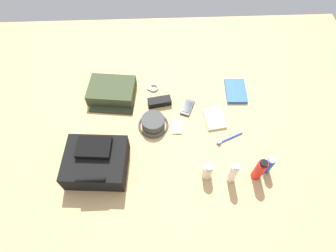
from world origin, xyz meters
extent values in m
cube|color=tan|center=(0.00, 0.00, -0.01)|extent=(2.64, 2.02, 0.02)
cube|color=black|center=(0.38, 0.22, 0.06)|extent=(0.33, 0.28, 0.12)
cube|color=black|center=(0.38, 0.17, 0.14)|extent=(0.18, 0.13, 0.03)
cylinder|color=black|center=(0.38, 0.34, 0.14)|extent=(0.14, 0.02, 0.02)
cube|color=#384228|center=(0.33, -0.27, 0.04)|extent=(0.30, 0.23, 0.08)
cube|color=#2C3520|center=(0.33, -0.16, 0.01)|extent=(0.27, 0.10, 0.01)
cylinder|color=#444444|center=(0.08, -0.03, 0.04)|extent=(0.13, 0.13, 0.06)
torus|color=#444444|center=(0.08, -0.03, 0.01)|extent=(0.18, 0.18, 0.01)
cylinder|color=blue|center=(-0.50, 0.27, 0.05)|extent=(0.04, 0.04, 0.11)
cylinder|color=silver|center=(-0.50, 0.27, 0.12)|extent=(0.03, 0.03, 0.01)
cylinder|color=red|center=(-0.44, 0.30, 0.07)|extent=(0.05, 0.05, 0.15)
cylinder|color=black|center=(-0.44, 0.30, 0.16)|extent=(0.04, 0.04, 0.01)
cylinder|color=white|center=(-0.31, 0.31, 0.08)|extent=(0.04, 0.04, 0.15)
cylinder|color=white|center=(-0.31, 0.31, 0.16)|extent=(0.03, 0.03, 0.01)
cylinder|color=beige|center=(-0.19, 0.29, 0.05)|extent=(0.05, 0.05, 0.10)
cylinder|color=silver|center=(-0.19, 0.29, 0.11)|extent=(0.04, 0.04, 0.01)
cube|color=blue|center=(-0.44, -0.26, 0.01)|extent=(0.13, 0.19, 0.02)
cube|color=white|center=(-0.44, -0.26, 0.01)|extent=(0.13, 0.18, 0.01)
cube|color=black|center=(-0.12, -0.15, 0.01)|extent=(0.10, 0.13, 0.01)
cube|color=black|center=(-0.12, -0.15, 0.01)|extent=(0.07, 0.09, 0.00)
cube|color=#B7B7BC|center=(-0.05, -0.01, 0.01)|extent=(0.06, 0.09, 0.01)
cylinder|color=silver|center=(-0.05, -0.02, 0.01)|extent=(0.03, 0.03, 0.00)
torus|color=#99999E|center=(0.08, -0.31, 0.01)|extent=(0.06, 0.06, 0.01)
cylinder|color=black|center=(0.11, -0.31, 0.01)|extent=(0.03, 0.03, 0.01)
cylinder|color=blue|center=(-0.35, 0.07, 0.01)|extent=(0.16, 0.08, 0.01)
cube|color=white|center=(-0.28, 0.10, 0.02)|extent=(0.02, 0.02, 0.01)
cube|color=beige|center=(-0.28, -0.06, 0.01)|extent=(0.13, 0.16, 0.02)
cube|color=black|center=(0.04, -0.19, 0.02)|extent=(0.15, 0.08, 0.04)
camera|label=1|loc=(0.03, 0.85, 1.38)|focal=30.05mm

